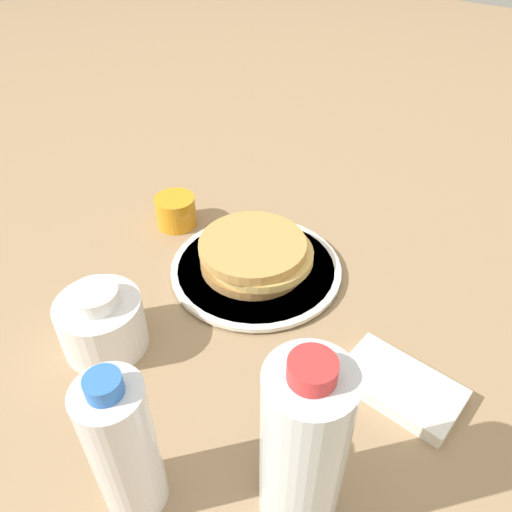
{
  "coord_description": "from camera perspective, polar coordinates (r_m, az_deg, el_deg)",
  "views": [
    {
      "loc": [
        -0.34,
        0.49,
        0.53
      ],
      "look_at": [
        0.01,
        0.01,
        0.03
      ],
      "focal_mm": 35.0,
      "sensor_mm": 36.0,
      "label": 1
    }
  ],
  "objects": [
    {
      "name": "water_bottle_mid",
      "position": [
        0.49,
        5.43,
        -21.09
      ],
      "size": [
        0.08,
        0.08,
        0.23
      ],
      "color": "silver",
      "rests_on": "ground_plane"
    },
    {
      "name": "pancake_stack",
      "position": [
        0.78,
        -0.12,
        0.27
      ],
      "size": [
        0.18,
        0.17,
        0.05
      ],
      "color": "#AE7C43",
      "rests_on": "plate"
    },
    {
      "name": "ground_plane",
      "position": [
        0.8,
        1.07,
        -1.98
      ],
      "size": [
        4.0,
        4.0,
        0.0
      ],
      "primitive_type": "plane",
      "color": "#9E7F5B"
    },
    {
      "name": "plate",
      "position": [
        0.8,
        0.0,
        -1.44
      ],
      "size": [
        0.27,
        0.27,
        0.01
      ],
      "color": "silver",
      "rests_on": "ground_plane"
    },
    {
      "name": "cream_jug",
      "position": [
        0.7,
        -17.21,
        -7.23
      ],
      "size": [
        0.11,
        0.11,
        0.1
      ],
      "color": "white",
      "rests_on": "ground_plane"
    },
    {
      "name": "juice_glass",
      "position": [
        0.9,
        -9.16,
        5.08
      ],
      "size": [
        0.07,
        0.07,
        0.06
      ],
      "color": "orange",
      "rests_on": "ground_plane"
    },
    {
      "name": "water_bottle_near",
      "position": [
        0.52,
        -14.9,
        -20.44
      ],
      "size": [
        0.06,
        0.06,
        0.2
      ],
      "color": "white",
      "rests_on": "ground_plane"
    },
    {
      "name": "napkin",
      "position": [
        0.67,
        16.16,
        -14.08
      ],
      "size": [
        0.15,
        0.1,
        0.02
      ],
      "color": "white",
      "rests_on": "ground_plane"
    }
  ]
}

